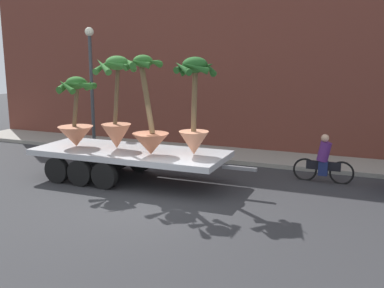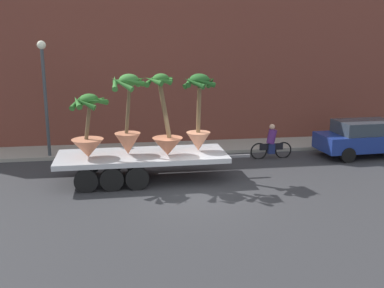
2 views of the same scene
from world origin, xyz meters
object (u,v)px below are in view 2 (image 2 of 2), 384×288
parked_car (367,137)px  street_lamp (44,84)px  cyclist (271,143)px  potted_palm_extra (199,115)px  potted_palm_rear (166,129)px  potted_palm_front (88,133)px  potted_palm_middle (128,120)px  flatbed_trailer (135,160)px

parked_car → street_lamp: (-13.74, 1.58, 2.40)m
cyclist → potted_palm_extra: bearing=-150.6°
potted_palm_rear → potted_palm_front: bearing=177.2°
parked_car → street_lamp: size_ratio=0.94×
potted_palm_extra → cyclist: size_ratio=1.55×
potted_palm_rear → cyclist: potted_palm_rear is taller
potted_palm_middle → potted_palm_rear: bearing=-15.3°
parked_car → cyclist: bearing=177.2°
potted_palm_middle → cyclist: 6.63m
potted_palm_middle → potted_palm_extra: potted_palm_middle is taller
flatbed_trailer → potted_palm_rear: bearing=-14.3°
potted_palm_rear → potted_palm_extra: (1.27, 0.46, 0.40)m
potted_palm_middle → potted_palm_front: bearing=-170.7°
potted_palm_middle → street_lamp: street_lamp is taller
potted_palm_rear → potted_palm_extra: potted_palm_rear is taller
parked_car → potted_palm_extra: bearing=-167.2°
potted_palm_rear → potted_palm_middle: potted_palm_rear is taller
cyclist → parked_car: parked_car is taller
potted_palm_front → parked_car: potted_palm_front is taller
flatbed_trailer → potted_palm_middle: size_ratio=2.47×
cyclist → street_lamp: street_lamp is taller
potted_palm_front → potted_palm_extra: potted_palm_extra is taller
potted_palm_front → street_lamp: bearing=118.1°
potted_palm_front → street_lamp: size_ratio=0.46×
potted_palm_front → flatbed_trailer: bearing=5.4°
street_lamp → potted_palm_extra: bearing=-29.5°
cyclist → parked_car: (4.30, -0.21, 0.16)m
parked_car → street_lamp: street_lamp is taller
potted_palm_front → cyclist: (7.48, 2.31, -1.19)m
potted_palm_middle → potted_palm_extra: 2.58m
potted_palm_front → cyclist: size_ratio=1.22×
potted_palm_extra → cyclist: (3.51, 1.98, -1.67)m
potted_palm_middle → flatbed_trailer: bearing=-20.5°
potted_palm_front → parked_car: 12.01m
cyclist → potted_palm_rear: bearing=-152.9°
potted_palm_rear → street_lamp: size_ratio=0.60×
flatbed_trailer → cyclist: 6.27m
flatbed_trailer → street_lamp: (-3.56, 3.53, 2.46)m
potted_palm_middle → potted_palm_front: (-1.39, -0.23, -0.39)m
potted_palm_extra → cyclist: 4.36m
potted_palm_front → potted_palm_extra: size_ratio=0.79×
potted_palm_rear → street_lamp: bearing=140.7°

